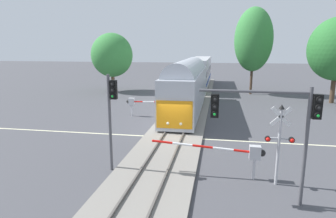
# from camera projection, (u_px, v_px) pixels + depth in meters

# --- Properties ---
(ground_plane) EXTENTS (220.00, 220.00, 0.00)m
(ground_plane) POSITION_uv_depth(u_px,v_px,m) (173.00, 138.00, 21.98)
(ground_plane) COLOR #47474C
(road_centre_stripe) EXTENTS (44.00, 0.20, 0.01)m
(road_centre_stripe) POSITION_uv_depth(u_px,v_px,m) (173.00, 137.00, 21.98)
(road_centre_stripe) COLOR beige
(road_centre_stripe) RESTS_ON ground
(railway_track) EXTENTS (4.40, 80.00, 0.32)m
(railway_track) POSITION_uv_depth(u_px,v_px,m) (173.00, 136.00, 21.96)
(railway_track) COLOR gray
(railway_track) RESTS_ON ground
(commuter_train) EXTENTS (3.04, 38.73, 5.16)m
(commuter_train) POSITION_uv_depth(u_px,v_px,m) (195.00, 77.00, 38.98)
(commuter_train) COLOR #B2B7C1
(commuter_train) RESTS_ON railway_track
(crossing_gate_near) EXTENTS (5.89, 0.40, 1.84)m
(crossing_gate_near) POSITION_uv_depth(u_px,v_px,m) (242.00, 152.00, 14.86)
(crossing_gate_near) COLOR #B7B7BC
(crossing_gate_near) RESTS_ON ground
(crossing_signal_mast) EXTENTS (1.36, 0.44, 4.05)m
(crossing_signal_mast) POSITION_uv_depth(u_px,v_px,m) (279.00, 137.00, 13.93)
(crossing_signal_mast) COLOR #B2B2B7
(crossing_signal_mast) RESTS_ON ground
(crossing_gate_far) EXTENTS (6.28, 0.40, 1.80)m
(crossing_gate_far) POSITION_uv_depth(u_px,v_px,m) (139.00, 102.00, 28.50)
(crossing_gate_far) COLOR #B7B7BC
(crossing_gate_far) RESTS_ON ground
(traffic_signal_near_right) EXTENTS (4.88, 0.38, 5.14)m
(traffic_signal_near_right) POSITION_uv_depth(u_px,v_px,m) (275.00, 117.00, 11.98)
(traffic_signal_near_right) COLOR #4C4C51
(traffic_signal_near_right) RESTS_ON ground
(traffic_signal_median) EXTENTS (0.53, 0.38, 5.30)m
(traffic_signal_median) POSITION_uv_depth(u_px,v_px,m) (112.00, 107.00, 15.42)
(traffic_signal_median) COLOR #4C4C51
(traffic_signal_median) RESTS_ON ground
(elm_centre_background) EXTENTS (5.33, 5.33, 12.18)m
(elm_centre_background) POSITION_uv_depth(u_px,v_px,m) (254.00, 40.00, 40.91)
(elm_centre_background) COLOR #4C3828
(elm_centre_background) RESTS_ON ground
(pine_left_background) EXTENTS (6.21, 6.21, 8.80)m
(pine_left_background) POSITION_uv_depth(u_px,v_px,m) (112.00, 55.00, 43.87)
(pine_left_background) COLOR brown
(pine_left_background) RESTS_ON ground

